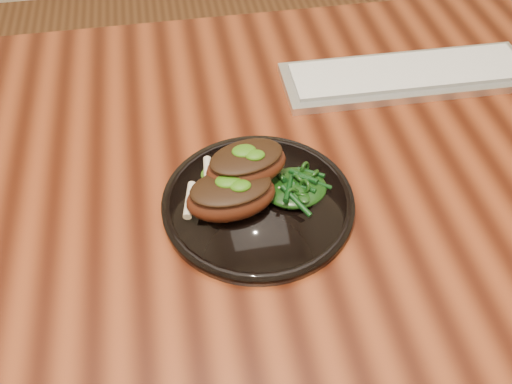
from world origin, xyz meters
TOP-DOWN VIEW (x-y plane):
  - desk at (0.00, 0.00)m, footprint 1.60×0.80m
  - plate at (-0.01, -0.09)m, footprint 0.25×0.25m
  - lamb_chop_front at (-0.05, -0.10)m, footprint 0.13×0.09m
  - lamb_chop_back at (-0.02, -0.07)m, footprint 0.12×0.09m
  - herb_smear at (-0.04, -0.04)m, footprint 0.08×0.05m
  - greens_heap at (0.04, -0.09)m, footprint 0.09×0.08m
  - keyboard at (0.29, 0.14)m, footprint 0.42×0.13m

SIDE VIEW (x-z plane):
  - desk at x=0.00m, z-range 0.29..1.04m
  - plate at x=-0.01m, z-range 0.75..0.77m
  - keyboard at x=0.29m, z-range 0.75..0.77m
  - herb_smear at x=-0.04m, z-range 0.76..0.77m
  - greens_heap at x=0.04m, z-range 0.76..0.80m
  - lamb_chop_front at x=-0.05m, z-range 0.76..0.82m
  - lamb_chop_back at x=-0.02m, z-range 0.78..0.83m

